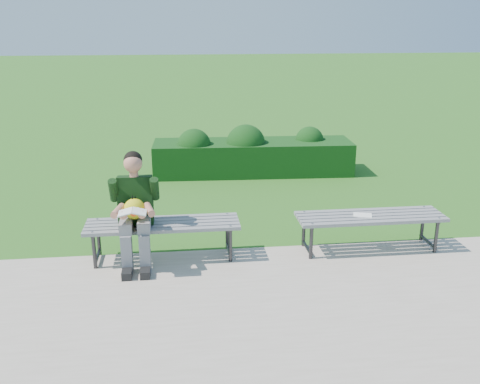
{
  "coord_description": "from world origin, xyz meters",
  "views": [
    {
      "loc": [
        -0.73,
        -6.09,
        2.74
      ],
      "look_at": [
        -0.02,
        -0.11,
        0.8
      ],
      "focal_mm": 40.0,
      "sensor_mm": 36.0,
      "label": 1
    }
  ],
  "objects_px": {
    "paper_sheet": "(363,215)",
    "seated_boy": "(135,207)",
    "hedge": "(250,154)",
    "bench_left": "(163,227)",
    "bench_right": "(370,219)"
  },
  "relations": [
    {
      "from": "paper_sheet",
      "to": "seated_boy",
      "type": "bearing_deg",
      "value": -178.82
    },
    {
      "from": "seated_boy",
      "to": "paper_sheet",
      "type": "distance_m",
      "value": 2.73
    },
    {
      "from": "hedge",
      "to": "bench_left",
      "type": "height_order",
      "value": "hedge"
    },
    {
      "from": "seated_boy",
      "to": "paper_sheet",
      "type": "bearing_deg",
      "value": 1.18
    },
    {
      "from": "bench_left",
      "to": "paper_sheet",
      "type": "bearing_deg",
      "value": -0.91
    },
    {
      "from": "bench_left",
      "to": "bench_right",
      "type": "relative_size",
      "value": 1.0
    },
    {
      "from": "bench_right",
      "to": "seated_boy",
      "type": "height_order",
      "value": "seated_boy"
    },
    {
      "from": "seated_boy",
      "to": "paper_sheet",
      "type": "relative_size",
      "value": 5.08
    },
    {
      "from": "bench_left",
      "to": "seated_boy",
      "type": "distance_m",
      "value": 0.43
    },
    {
      "from": "bench_right",
      "to": "paper_sheet",
      "type": "relative_size",
      "value": 6.95
    },
    {
      "from": "bench_left",
      "to": "paper_sheet",
      "type": "height_order",
      "value": "bench_left"
    },
    {
      "from": "bench_left",
      "to": "paper_sheet",
      "type": "xyz_separation_m",
      "value": [
        2.42,
        -0.04,
        0.06
      ]
    },
    {
      "from": "hedge",
      "to": "bench_left",
      "type": "xyz_separation_m",
      "value": [
        -1.54,
        -3.63,
        0.04
      ]
    },
    {
      "from": "hedge",
      "to": "bench_right",
      "type": "bearing_deg",
      "value": -75.05
    },
    {
      "from": "bench_right",
      "to": "bench_left",
      "type": "bearing_deg",
      "value": 179.13
    }
  ]
}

